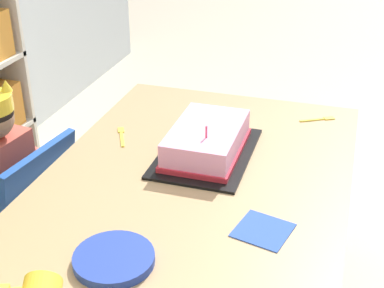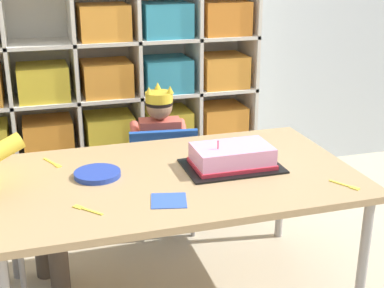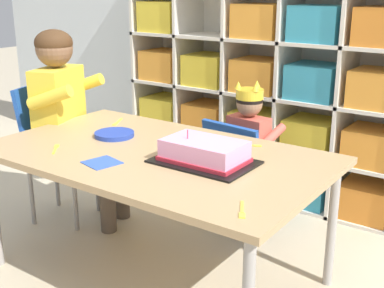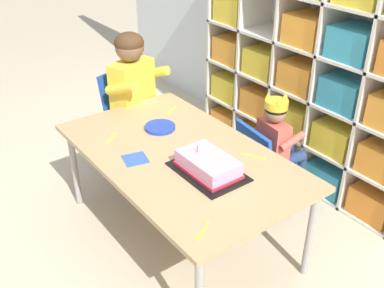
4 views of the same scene
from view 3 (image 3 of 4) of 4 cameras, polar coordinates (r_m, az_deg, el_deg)
name	(u,v)px [view 3 (image 3 of 4)]	position (r m, az deg, el deg)	size (l,w,h in m)	color
ground	(158,273)	(2.40, -3.82, -14.23)	(16.00, 16.00, 0.00)	beige
storage_cubby_shelf	(264,73)	(3.07, 8.06, 7.84)	(1.77, 0.33, 1.59)	silver
activity_table	(156,161)	(2.16, -4.11, -1.93)	(1.44, 0.85, 0.58)	tan
classroom_chair_blue	(240,168)	(2.63, 5.40, -2.71)	(0.40, 0.35, 0.61)	#1E4CA8
child_with_crown	(253,139)	(2.67, 6.84, 0.56)	(0.31, 0.32, 0.79)	#D15647
classroom_chair_adult_side	(52,140)	(2.87, -15.43, 0.41)	(0.43, 0.40, 0.75)	#1E4CA8
adult_helper_seated	(69,106)	(2.76, -13.63, 4.11)	(0.48, 0.46, 1.04)	yellow
birthday_cake_on_tray	(204,153)	(2.00, 1.38, -1.05)	(0.39, 0.27, 0.13)	black
paper_plate_stack	(114,134)	(2.39, -8.70, 1.09)	(0.18, 0.18, 0.02)	#233DA3
paper_napkin_square	(102,163)	(2.04, -10.07, -2.07)	(0.13, 0.13, 0.00)	#3356B7
fork_beside_plate_stack	(117,122)	(2.63, -8.37, 2.44)	(0.07, 0.13, 0.00)	yellow
fork_by_napkin	(242,211)	(1.61, 5.63, -7.45)	(0.07, 0.12, 0.00)	yellow
fork_at_table_front_edge	(56,148)	(2.26, -15.05, -0.49)	(0.10, 0.11, 0.00)	yellow
fork_near_child_seat	(248,145)	(2.24, 6.33, -0.15)	(0.13, 0.07, 0.00)	yellow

